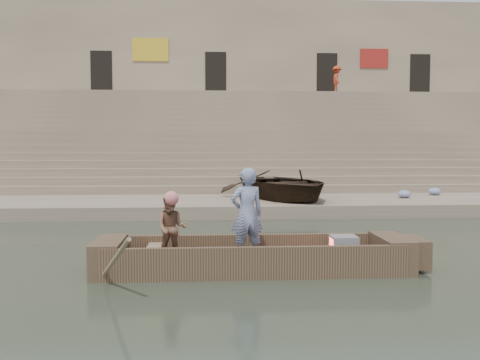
{
  "coord_description": "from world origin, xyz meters",
  "views": [
    {
      "loc": [
        -2.7,
        -9.92,
        2.31
      ],
      "look_at": [
        -1.85,
        3.13,
        1.4
      ],
      "focal_mm": 40.44,
      "sensor_mm": 36.0,
      "label": 1
    }
  ],
  "objects": [
    {
      "name": "standing_man",
      "position": [
        -1.96,
        -0.45,
        1.04
      ],
      "size": [
        0.68,
        0.52,
        1.65
      ],
      "primitive_type": "imported",
      "rotation": [
        0.0,
        0.0,
        3.38
      ],
      "color": "navy",
      "rests_on": "main_rowboat"
    },
    {
      "name": "television",
      "position": [
        -0.2,
        -0.37,
        0.42
      ],
      "size": [
        0.46,
        0.42,
        0.4
      ],
      "color": "slate",
      "rests_on": "main_rowboat"
    },
    {
      "name": "ground",
      "position": [
        0.0,
        0.0,
        0.0
      ],
      "size": [
        120.0,
        120.0,
        0.0
      ],
      "primitive_type": "plane",
      "color": "#283326",
      "rests_on": "ground"
    },
    {
      "name": "lower_landing",
      "position": [
        0.0,
        8.0,
        0.2
      ],
      "size": [
        32.0,
        4.0,
        0.4
      ],
      "primitive_type": "cube",
      "color": "gray",
      "rests_on": "ground"
    },
    {
      "name": "upper_landing",
      "position": [
        0.0,
        22.5,
        2.6
      ],
      "size": [
        32.0,
        3.0,
        5.2
      ],
      "primitive_type": "cube",
      "color": "gray",
      "rests_on": "ground"
    },
    {
      "name": "mid_landing",
      "position": [
        0.0,
        15.5,
        1.4
      ],
      "size": [
        32.0,
        3.0,
        2.8
      ],
      "primitive_type": "cube",
      "color": "gray",
      "rests_on": "ground"
    },
    {
      "name": "beached_rowboat",
      "position": [
        -0.04,
        8.15,
        0.9
      ],
      "size": [
        4.73,
        5.61,
        0.99
      ],
      "primitive_type": "imported",
      "rotation": [
        0.0,
        0.0,
        0.31
      ],
      "color": "#2D2116",
      "rests_on": "lower_landing"
    },
    {
      "name": "pedestrian",
      "position": [
        5.21,
        22.21,
        6.04
      ],
      "size": [
        0.75,
        1.15,
        1.68
      ],
      "primitive_type": "imported",
      "rotation": [
        0.0,
        0.0,
        1.45
      ],
      "color": "#AF351D",
      "rests_on": "upper_landing"
    },
    {
      "name": "rowboat_trim",
      "position": [
        -1.64,
        -0.38,
        0.31
      ],
      "size": [
        6.04,
        2.63,
        1.84
      ],
      "color": "brown",
      "rests_on": "ground"
    },
    {
      "name": "ghat_steps",
      "position": [
        0.0,
        17.19,
        1.8
      ],
      "size": [
        32.0,
        11.0,
        5.2
      ],
      "color": "gray",
      "rests_on": "ground"
    },
    {
      "name": "building_wall",
      "position": [
        0.0,
        26.5,
        5.6
      ],
      "size": [
        32.0,
        5.07,
        11.2
      ],
      "color": "tan",
      "rests_on": "ground"
    },
    {
      "name": "rowing_man",
      "position": [
        -3.29,
        -0.45,
        0.81
      ],
      "size": [
        0.59,
        0.47,
        1.17
      ],
      "primitive_type": "imported",
      "rotation": [
        0.0,
        0.0,
        -0.05
      ],
      "color": "#216440",
      "rests_on": "main_rowboat"
    },
    {
      "name": "cloth_bundles",
      "position": [
        4.9,
        8.66,
        0.53
      ],
      "size": [
        1.91,
        1.35,
        0.26
      ],
      "color": "#3F5999",
      "rests_on": "lower_landing"
    },
    {
      "name": "main_rowboat",
      "position": [
        -1.85,
        -0.37,
        0.11
      ],
      "size": [
        5.0,
        1.3,
        0.22
      ],
      "primitive_type": "cube",
      "color": "brown",
      "rests_on": "ground"
    }
  ]
}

